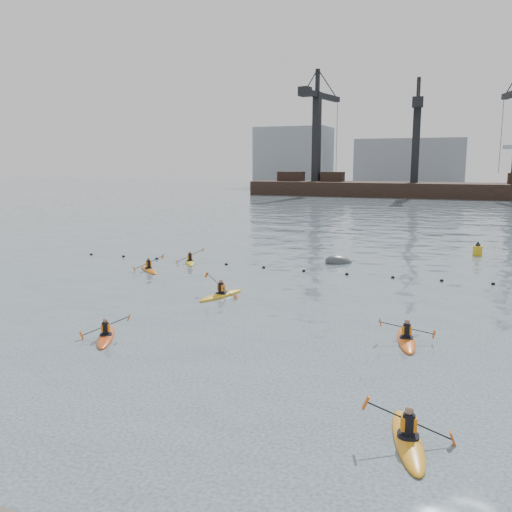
% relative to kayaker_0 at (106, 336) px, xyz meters
% --- Properties ---
extents(ground, '(400.00, 400.00, 0.00)m').
position_rel_kayaker_0_xyz_m(ground, '(2.82, -5.39, -0.10)').
color(ground, '#33414A').
rests_on(ground, ground).
extents(float_line, '(33.24, 0.73, 0.24)m').
position_rel_kayaker_0_xyz_m(float_line, '(2.32, 17.14, -0.07)').
color(float_line, black).
rests_on(float_line, ground).
extents(barge_pier, '(72.00, 19.30, 29.50)m').
position_rel_kayaker_0_xyz_m(barge_pier, '(2.60, 104.60, 1.80)').
color(barge_pier, black).
rests_on(barge_pier, ground).
extents(skyline, '(141.00, 28.00, 22.00)m').
position_rel_kayaker_0_xyz_m(skyline, '(5.05, 144.88, 9.15)').
color(skyline, gray).
rests_on(skyline, ground).
extents(kayaker_0, '(2.09, 3.03, 1.17)m').
position_rel_kayaker_0_xyz_m(kayaker_0, '(0.00, 0.00, 0.00)').
color(kayaker_0, '#C84412').
rests_on(kayaker_0, ground).
extents(kayaker_1, '(2.45, 3.66, 1.38)m').
position_rel_kayaker_0_xyz_m(kayaker_1, '(12.96, -4.28, 0.01)').
color(kayaker_1, orange).
rests_on(kayaker_1, ground).
extents(kayaker_2, '(2.80, 2.64, 1.19)m').
position_rel_kayaker_0_xyz_m(kayaker_2, '(-6.32, 13.30, 0.00)').
color(kayaker_2, '#C96312').
rests_on(kayaker_2, ground).
extents(kayaker_3, '(2.35, 3.50, 1.42)m').
position_rel_kayaker_0_xyz_m(kayaker_3, '(1.48, 8.47, 0.01)').
color(kayaker_3, gold).
rests_on(kayaker_3, ground).
extents(kayaker_4, '(2.30, 3.51, 1.11)m').
position_rel_kayaker_0_xyz_m(kayaker_4, '(12.01, 4.23, 0.01)').
color(kayaker_4, '#E35D15').
rests_on(kayaker_4, ground).
extents(kayaker_5, '(2.14, 2.97, 1.23)m').
position_rel_kayaker_0_xyz_m(kayaker_5, '(-5.06, 16.98, -0.00)').
color(kayaker_5, gold).
rests_on(kayaker_5, ground).
extents(mooring_buoy, '(2.70, 2.42, 1.53)m').
position_rel_kayaker_0_xyz_m(mooring_buoy, '(5.35, 20.99, -0.10)').
color(mooring_buoy, '#414346').
rests_on(mooring_buoy, ground).
extents(nav_buoy, '(0.73, 0.73, 1.32)m').
position_rel_kayaker_0_xyz_m(nav_buoy, '(15.02, 28.38, 0.31)').
color(nav_buoy, gold).
rests_on(nav_buoy, ground).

